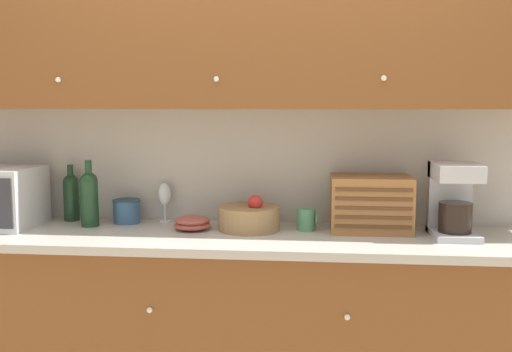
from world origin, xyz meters
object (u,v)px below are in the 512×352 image
object	(u,v)px
fruit_basket	(249,217)
coffee_maker	(453,199)
wine_bottle	(89,196)
second_wine_bottle	(71,195)
wine_glass	(165,195)
storage_canister	(127,211)
bread_box	(371,204)
mug	(307,219)
bowl_stack_on_counter	(192,223)

from	to	relation	value
fruit_basket	coffee_maker	xyz separation A→B (m)	(0.97, -0.04, 0.12)
wine_bottle	fruit_basket	size ratio (longest dim) A/B	1.12
second_wine_bottle	wine_glass	distance (m)	0.51
wine_bottle	storage_canister	distance (m)	0.21
second_wine_bottle	storage_canister	xyz separation A→B (m)	(0.32, -0.04, -0.07)
bread_box	storage_canister	bearing A→B (deg)	176.67
storage_canister	bread_box	bearing A→B (deg)	-3.33
second_wine_bottle	mug	world-z (taller)	second_wine_bottle
wine_glass	fruit_basket	size ratio (longest dim) A/B	0.68
mug	bread_box	size ratio (longest dim) A/B	0.28
second_wine_bottle	bread_box	xyz separation A→B (m)	(1.57, -0.11, -0.00)
wine_bottle	bowl_stack_on_counter	xyz separation A→B (m)	(0.54, -0.03, -0.12)
storage_canister	wine_glass	distance (m)	0.21
wine_bottle	bread_box	bearing A→B (deg)	1.23
wine_bottle	fruit_basket	xyz separation A→B (m)	(0.82, -0.00, -0.09)
bowl_stack_on_counter	fruit_basket	size ratio (longest dim) A/B	0.61
wine_bottle	storage_canister	size ratio (longest dim) A/B	2.34
mug	wine_bottle	bearing A→B (deg)	-179.14
mug	fruit_basket	bearing A→B (deg)	-175.97
second_wine_bottle	bowl_stack_on_counter	size ratio (longest dim) A/B	1.64
second_wine_bottle	coffee_maker	distance (m)	1.95
wine_bottle	wine_glass	distance (m)	0.38
second_wine_bottle	mug	bearing A→B (deg)	-5.56
mug	coffee_maker	bearing A→B (deg)	-5.06
second_wine_bottle	storage_canister	size ratio (longest dim) A/B	2.08
fruit_basket	bread_box	distance (m)	0.60
mug	bread_box	distance (m)	0.32
second_wine_bottle	mug	size ratio (longest dim) A/B	2.79
fruit_basket	second_wine_bottle	bearing A→B (deg)	171.70
fruit_basket	wine_glass	bearing A→B (deg)	160.99
fruit_basket	mug	xyz separation A→B (m)	(0.28, 0.02, -0.01)
wine_glass	bread_box	world-z (taller)	bread_box
second_wine_bottle	wine_glass	xyz separation A→B (m)	(0.51, 0.02, 0.00)
fruit_basket	coffee_maker	world-z (taller)	coffee_maker
second_wine_bottle	bowl_stack_on_counter	xyz separation A→B (m)	(0.69, -0.17, -0.10)
wine_bottle	coffee_maker	world-z (taller)	coffee_maker
wine_bottle	bread_box	size ratio (longest dim) A/B	0.88
second_wine_bottle	fruit_basket	distance (m)	0.99
bread_box	mug	bearing A→B (deg)	-177.45
wine_bottle	wine_glass	xyz separation A→B (m)	(0.35, 0.16, -0.01)
storage_canister	bowl_stack_on_counter	distance (m)	0.40
second_wine_bottle	wine_bottle	world-z (taller)	wine_bottle
mug	coffee_maker	world-z (taller)	coffee_maker
coffee_maker	wine_glass	bearing A→B (deg)	171.97
wine_bottle	second_wine_bottle	bearing A→B (deg)	138.53
storage_canister	second_wine_bottle	bearing A→B (deg)	173.55
fruit_basket	bread_box	bearing A→B (deg)	3.25
second_wine_bottle	bowl_stack_on_counter	distance (m)	0.72
bowl_stack_on_counter	mug	world-z (taller)	mug
wine_glass	second_wine_bottle	bearing A→B (deg)	-177.78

